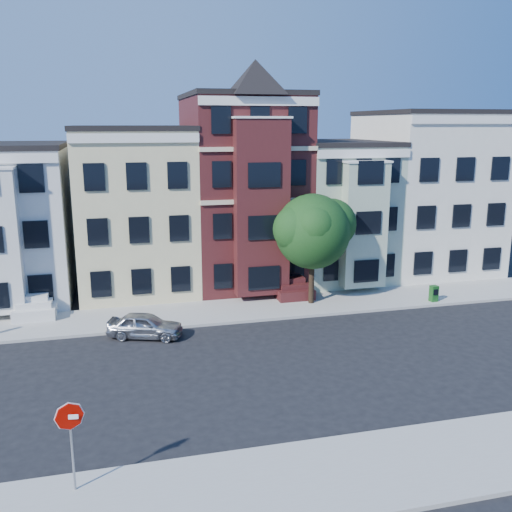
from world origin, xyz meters
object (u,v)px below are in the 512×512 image
object	(u,v)px
street_tree	(312,237)
stop_sign	(71,441)
parked_car	(145,325)
newspaper_box	(434,293)

from	to	relation	value
street_tree	stop_sign	bearing A→B (deg)	-129.95
street_tree	parked_car	bearing A→B (deg)	-163.56
parked_car	newspaper_box	xyz separation A→B (m)	(16.89, 1.37, -0.01)
parked_car	street_tree	bearing A→B (deg)	-53.77
street_tree	stop_sign	distance (m)	19.62
parked_car	newspaper_box	size ratio (longest dim) A/B	3.91
parked_car	stop_sign	xyz separation A→B (m)	(-2.74, -12.04, 1.06)
parked_car	newspaper_box	distance (m)	16.94
parked_car	newspaper_box	bearing A→B (deg)	-65.59
newspaper_box	stop_sign	xyz separation A→B (m)	(-19.63, -13.41, 1.06)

